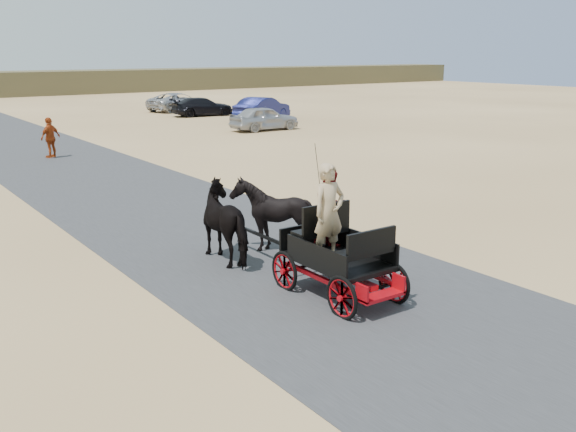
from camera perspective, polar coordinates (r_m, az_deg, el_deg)
ground at (r=12.24m, az=5.22°, el=-6.92°), size 140.00×140.00×0.00m
road at (r=12.24m, az=5.22°, el=-6.90°), size 6.00×140.00×0.01m
carriage at (r=12.05m, az=4.45°, el=-5.43°), size 1.30×2.40×0.72m
horse_left at (r=13.95m, az=-5.19°, el=-0.56°), size 0.91×2.01×1.70m
horse_right at (r=14.51m, az=-1.44°, el=0.10°), size 1.37×1.54×1.70m
driver_man at (r=11.59m, az=3.65°, el=0.31°), size 0.66×0.43×1.80m
passenger_woman at (r=12.34m, az=3.83°, el=0.64°), size 0.77×0.60×1.58m
pedestrian at (r=29.32m, az=-20.37°, el=6.55°), size 1.09×0.85×1.73m
car_a at (r=37.28m, az=-2.13°, el=8.68°), size 4.09×1.70×1.38m
car_b at (r=42.60m, az=-2.31°, el=9.50°), size 4.89×3.38×1.53m
car_c at (r=46.04m, az=-7.59°, el=9.61°), size 4.58×2.30×1.28m
car_d at (r=50.09m, az=-9.71°, el=9.97°), size 5.35×3.48×1.37m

